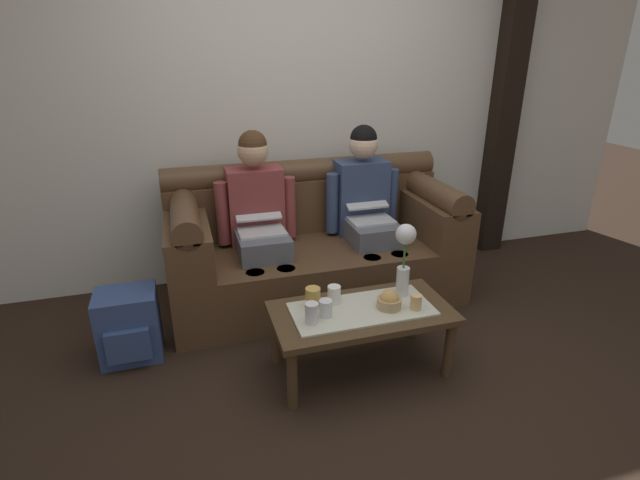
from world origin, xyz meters
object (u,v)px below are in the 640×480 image
couch (314,247)px  person_right (366,205)px  cup_far_right (416,302)px  flower_vase (405,252)px  cup_far_center (334,294)px  snack_bowl (389,301)px  person_left (258,215)px  backpack_left (129,326)px  coffee_table (361,318)px  cup_far_left (326,308)px  cup_near_left (312,313)px  cup_near_right (313,298)px

couch → person_right: 0.49m
person_right → cup_far_right: size_ratio=14.34×
flower_vase → cup_far_center: (-0.41, 0.03, -0.22)m
flower_vase → person_right: bearing=82.4°
person_right → snack_bowl: person_right is taller
person_left → backpack_left: (-0.87, -0.46, -0.45)m
coffee_table → cup_far_left: bearing=-176.0°
couch → person_right: person_right is taller
couch → coffee_table: couch is taller
person_left → cup_near_left: bearing=-84.8°
cup_near_right → cup_far_right: 0.56m
coffee_table → cup_near_right: cup_near_right is taller
person_left → cup_near_right: (0.14, -0.86, -0.20)m
person_right → cup_far_left: person_right is taller
flower_vase → cup_near_right: bearing=178.8°
person_right → backpack_left: bearing=-164.7°
snack_bowl → cup_near_left: size_ratio=1.21×
snack_bowl → cup_far_center: snack_bowl is taller
person_right → cup_far_left: (-0.61, -0.97, -0.22)m
flower_vase → cup_near_left: (-0.58, -0.14, -0.21)m
flower_vase → snack_bowl: 0.29m
person_right → cup_near_left: size_ratio=10.87×
cup_far_center → cup_far_left: (-0.09, -0.13, -0.00)m
person_left → cup_far_left: size_ratio=13.52×
flower_vase → cup_near_right: size_ratio=3.80×
coffee_table → snack_bowl: (0.15, -0.03, 0.10)m
snack_bowl → cup_near_right: size_ratio=1.19×
cup_far_right → cup_far_left: bearing=171.5°
person_left → backpack_left: person_left is taller
flower_vase → cup_far_center: size_ratio=4.39×
cup_far_left → person_right: bearing=57.9°
coffee_table → cup_far_right: cup_far_right is taller
cup_near_left → backpack_left: 1.14m
cup_near_right → cup_far_left: cup_near_right is taller
coffee_table → snack_bowl: 0.18m
flower_vase → cup_near_left: flower_vase is taller
person_left → flower_vase: bearing=-52.2°
flower_vase → cup_far_right: (0.00, -0.17, -0.22)m
flower_vase → cup_far_left: 0.55m
coffee_table → cup_far_left: cup_far_left is taller
couch → coffee_table: bearing=-90.0°
cup_near_right → cup_far_left: (0.04, -0.11, -0.01)m
cup_near_right → person_right: bearing=53.0°
couch → snack_bowl: 1.01m
person_right → cup_near_left: bearing=-124.5°
flower_vase → cup_far_center: 0.46m
cup_near_right → cup_far_left: bearing=-70.4°
snack_bowl → backpack_left: size_ratio=0.32×
cup_far_center → backpack_left: size_ratio=0.23×
person_left → snack_bowl: 1.15m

